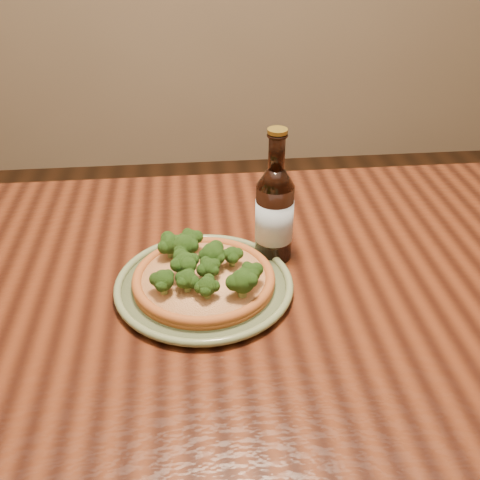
{
  "coord_description": "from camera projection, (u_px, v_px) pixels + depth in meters",
  "views": [
    {
      "loc": [
        -0.09,
        -0.7,
        1.36
      ],
      "look_at": [
        -0.01,
        0.14,
        0.82
      ],
      "focal_mm": 42.0,
      "sensor_mm": 36.0,
      "label": 1
    }
  ],
  "objects": [
    {
      "name": "table",
      "position": [
        246.0,
        323.0,
        1.06
      ],
      "size": [
        1.6,
        0.9,
        0.75
      ],
      "color": "#4E2210",
      "rests_on": "ground"
    },
    {
      "name": "plate",
      "position": [
        204.0,
        285.0,
        0.98
      ],
      "size": [
        0.31,
        0.31,
        0.02
      ],
      "rotation": [
        0.0,
        0.0,
        0.28
      ],
      "color": "#6E7D56",
      "rests_on": "table"
    },
    {
      "name": "pizza",
      "position": [
        203.0,
        275.0,
        0.97
      ],
      "size": [
        0.25,
        0.25,
        0.07
      ],
      "rotation": [
        0.0,
        0.0,
        -0.19
      ],
      "color": "#AB5B26",
      "rests_on": "plate"
    },
    {
      "name": "beer_bottle",
      "position": [
        274.0,
        213.0,
        1.03
      ],
      "size": [
        0.07,
        0.07,
        0.26
      ],
      "rotation": [
        0.0,
        0.0,
        -0.24
      ],
      "color": "black",
      "rests_on": "table"
    }
  ]
}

